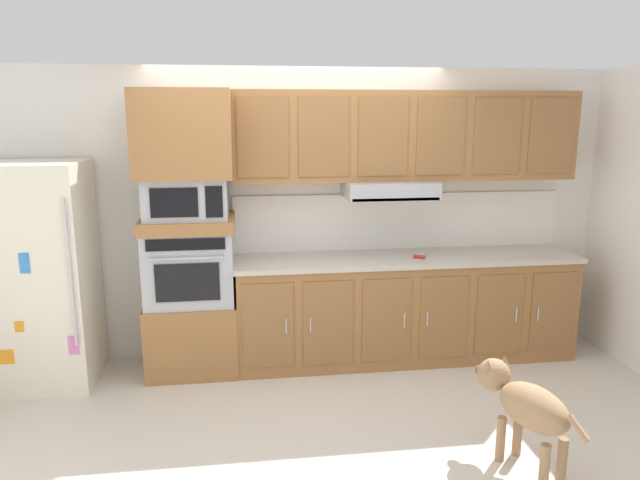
{
  "coord_description": "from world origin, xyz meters",
  "views": [
    {
      "loc": [
        -0.49,
        -3.96,
        2.12
      ],
      "look_at": [
        0.07,
        0.17,
        1.21
      ],
      "focal_mm": 32.73,
      "sensor_mm": 36.0,
      "label": 1
    }
  ],
  "objects_px": {
    "refrigerator": "(40,275)",
    "screwdriver": "(420,256)",
    "built_in_oven": "(190,265)",
    "dog": "(525,404)",
    "microwave": "(187,197)"
  },
  "relations": [
    {
      "from": "screwdriver",
      "to": "refrigerator",
      "type": "bearing_deg",
      "value": 179.56
    },
    {
      "from": "refrigerator",
      "to": "built_in_oven",
      "type": "height_order",
      "value": "refrigerator"
    },
    {
      "from": "refrigerator",
      "to": "built_in_oven",
      "type": "bearing_deg",
      "value": 3.39
    },
    {
      "from": "microwave",
      "to": "dog",
      "type": "xyz_separation_m",
      "value": [
        2.08,
        -1.7,
        -1.05
      ]
    },
    {
      "from": "microwave",
      "to": "screwdriver",
      "type": "distance_m",
      "value": 1.98
    },
    {
      "from": "screwdriver",
      "to": "dog",
      "type": "bearing_deg",
      "value": -83.9
    },
    {
      "from": "built_in_oven",
      "to": "dog",
      "type": "relative_size",
      "value": 0.83
    },
    {
      "from": "built_in_oven",
      "to": "screwdriver",
      "type": "xyz_separation_m",
      "value": [
        1.91,
        -0.09,
        0.03
      ]
    },
    {
      "from": "microwave",
      "to": "dog",
      "type": "bearing_deg",
      "value": -39.23
    },
    {
      "from": "refrigerator",
      "to": "dog",
      "type": "relative_size",
      "value": 2.09
    },
    {
      "from": "refrigerator",
      "to": "screwdriver",
      "type": "xyz_separation_m",
      "value": [
        3.05,
        -0.02,
        0.05
      ]
    },
    {
      "from": "built_in_oven",
      "to": "microwave",
      "type": "distance_m",
      "value": 0.56
    },
    {
      "from": "refrigerator",
      "to": "dog",
      "type": "distance_m",
      "value": 3.64
    },
    {
      "from": "refrigerator",
      "to": "microwave",
      "type": "distance_m",
      "value": 1.28
    },
    {
      "from": "refrigerator",
      "to": "dog",
      "type": "bearing_deg",
      "value": -26.83
    }
  ]
}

